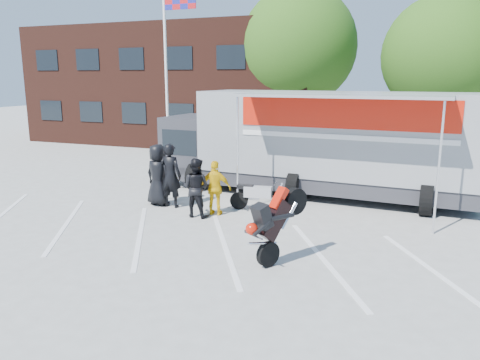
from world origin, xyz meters
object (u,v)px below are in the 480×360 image
Objects in this scene: flagpole at (171,53)px; spectator_leather_a at (158,175)px; tree_left at (298,47)px; transporter_truck at (318,195)px; spectator_hivis at (215,188)px; stunt_bike_rider at (288,260)px; tree_mid at (442,56)px; spectator_leather_b at (170,176)px; parked_motorcycle at (259,210)px; spectator_leather_c at (196,188)px.

spectator_leather_a is (3.00, -6.31, -4.08)m from flagpole.
tree_left is 0.78× the size of transporter_truck.
spectator_hivis is (5.14, -6.66, -4.24)m from flagpole.
spectator_hivis is (0.90, -12.66, -4.76)m from tree_left.
tree_left is 4.43× the size of spectator_leather_a.
spectator_hivis is at bearing 169.57° from stunt_bike_rider.
transporter_truck is (3.23, -9.24, -5.57)m from tree_left.
spectator_leather_a is at bearing -95.78° from tree_left.
flagpole is 9.42m from spectator_hivis.
spectator_leather_b is at bearing -124.30° from tree_mid.
flagpole is at bearing 38.97° from parked_motorcycle.
tree_left is at bearing 54.72° from flagpole.
spectator_leather_b reaches higher than spectator_leather_a.
spectator_leather_b is at bearing 94.63° from parked_motorcycle.
stunt_bike_rider is (1.92, -3.54, 0.00)m from parked_motorcycle.
parked_motorcycle is at bearing -80.57° from tree_left.
flagpole is 8.09m from spectator_leather_a.
tree_mid is 3.82× the size of spectator_leather_b.
spectator_leather_a is 1.21× the size of spectator_hivis.
spectator_leather_b is (-4.64, 2.93, 1.00)m from stunt_bike_rider.
parked_motorcycle is (6.20, -5.76, -5.05)m from flagpole.
tree_mid is 14.29m from spectator_leather_c.
transporter_truck is at bearing -34.94° from parked_motorcycle.
tree_mid is at bearing -113.11° from spectator_leather_a.
spectator_hivis is at bearing -176.13° from spectator_leather_a.
flagpole reaches higher than stunt_bike_rider.
transporter_truck is at bearing -124.90° from spectator_leather_c.
spectator_leather_b reaches higher than spectator_leather_c.
spectator_hivis is (-2.33, -3.42, 0.81)m from transporter_truck.
spectator_leather_b is (3.48, -6.38, -4.05)m from flagpole.
tree_mid is 4.75× the size of spectator_hivis.
spectator_leather_a is (-1.25, -12.31, -4.59)m from tree_left.
tree_left is at bearing -82.80° from spectator_leather_a.
flagpole is at bearing -156.03° from tree_mid.
spectator_hivis is at bearing 122.01° from parked_motorcycle.
transporter_truck is 4.78m from spectator_leather_c.
spectator_hivis is at bearing -85.94° from tree_left.
parked_motorcycle is 2.15m from spectator_leather_c.
flagpole reaches higher than parked_motorcycle.
transporter_truck is 2.83m from parked_motorcycle.
spectator_hivis is (1.66, -0.28, -0.20)m from spectator_leather_b.
flagpole is at bearing -61.60° from spectator_leather_b.
stunt_bike_rider is at bearing -159.69° from parked_motorcycle.
tree_left is 13.16m from parked_motorcycle.
spectator_leather_c is at bearing -118.62° from tree_mid.
tree_left is 4.70× the size of stunt_bike_rider.
tree_mid reaches higher than transporter_truck.
flagpole is 7.37m from tree_left.
tree_left is 1.13× the size of tree_mid.
parked_motorcycle is (1.95, -11.76, -5.57)m from tree_left.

